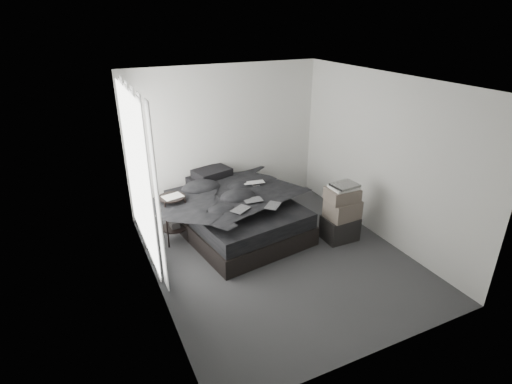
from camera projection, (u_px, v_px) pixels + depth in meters
name	position (u px, v px, depth m)	size (l,w,h in m)	color
floor	(279.00, 257.00, 6.05)	(3.60, 4.20, 0.01)	#37383A
ceiling	(283.00, 81.00, 4.98)	(3.60, 4.20, 0.01)	white
wall_back	(225.00, 138.00, 7.25)	(3.60, 0.01, 2.60)	silver
wall_front	(386.00, 252.00, 3.78)	(3.60, 0.01, 2.60)	silver
wall_left	(150.00, 201.00, 4.81)	(0.01, 4.20, 2.60)	silver
wall_right	(382.00, 159.00, 6.22)	(0.01, 4.20, 2.60)	silver
window_left	(137.00, 172.00, 5.54)	(0.02, 2.00, 2.30)	white
curtain_left	(142.00, 177.00, 5.59)	(0.06, 2.12, 2.48)	white
bed	(236.00, 222.00, 6.72)	(1.70, 2.24, 0.30)	black
mattress	(236.00, 208.00, 6.61)	(1.63, 2.18, 0.24)	black
duvet	(237.00, 195.00, 6.46)	(1.65, 1.92, 0.26)	black
pillow_lower	(208.00, 181.00, 7.16)	(0.67, 0.46, 0.15)	black
pillow_upper	(212.00, 173.00, 7.12)	(0.63, 0.44, 0.14)	black
laptop	(255.00, 180.00, 6.69)	(0.36, 0.23, 0.03)	silver
comic_a	(241.00, 204.00, 5.86)	(0.28, 0.19, 0.01)	black
comic_b	(253.00, 195.00, 6.14)	(0.28, 0.19, 0.01)	black
comic_c	(273.00, 200.00, 5.96)	(0.28, 0.19, 0.01)	black
side_stand	(174.00, 219.00, 6.33)	(0.42, 0.42, 0.77)	black
papers	(173.00, 197.00, 6.17)	(0.30, 0.22, 0.02)	white
floor_books	(194.00, 227.00, 6.73)	(0.14, 0.20, 0.14)	black
box_lower	(340.00, 228.00, 6.46)	(0.53, 0.41, 0.39)	black
box_mid	(342.00, 209.00, 6.32)	(0.49, 0.39, 0.30)	#62564D
box_upper	(342.00, 195.00, 6.21)	(0.47, 0.38, 0.21)	#62564D
art_book_white	(344.00, 187.00, 6.17)	(0.40, 0.32, 0.04)	silver
art_book_snake	(345.00, 185.00, 6.15)	(0.39, 0.31, 0.04)	silver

